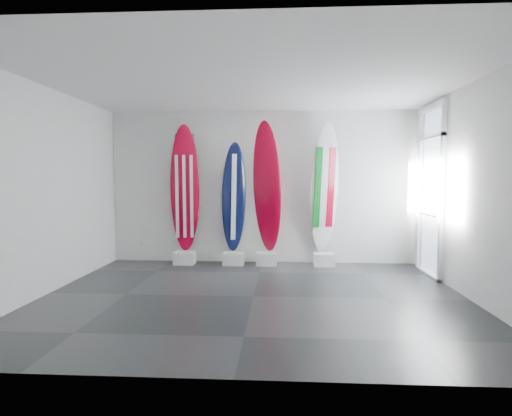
# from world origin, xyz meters

# --- Properties ---
(floor) EXTENTS (6.00, 6.00, 0.00)m
(floor) POSITION_xyz_m (0.00, 0.00, 0.00)
(floor) COLOR black
(floor) RESTS_ON ground
(ceiling) EXTENTS (6.00, 6.00, 0.00)m
(ceiling) POSITION_xyz_m (0.00, 0.00, 3.00)
(ceiling) COLOR white
(ceiling) RESTS_ON wall_back
(wall_back) EXTENTS (6.00, 0.00, 6.00)m
(wall_back) POSITION_xyz_m (0.00, 2.50, 1.50)
(wall_back) COLOR white
(wall_back) RESTS_ON ground
(wall_front) EXTENTS (6.00, 0.00, 6.00)m
(wall_front) POSITION_xyz_m (0.00, -2.50, 1.50)
(wall_front) COLOR white
(wall_front) RESTS_ON ground
(wall_left) EXTENTS (0.00, 5.00, 5.00)m
(wall_left) POSITION_xyz_m (-3.00, 0.00, 1.50)
(wall_left) COLOR white
(wall_left) RESTS_ON ground
(wall_right) EXTENTS (0.00, 5.00, 5.00)m
(wall_right) POSITION_xyz_m (3.00, 0.00, 1.50)
(wall_right) COLOR white
(wall_right) RESTS_ON ground
(display_block_usa) EXTENTS (0.40, 0.30, 0.24)m
(display_block_usa) POSITION_xyz_m (-1.50, 2.18, 0.12)
(display_block_usa) COLOR white
(display_block_usa) RESTS_ON floor
(surfboard_usa) EXTENTS (0.59, 0.33, 2.48)m
(surfboard_usa) POSITION_xyz_m (-1.50, 2.28, 1.48)
(surfboard_usa) COLOR maroon
(surfboard_usa) RESTS_ON display_block_usa
(display_block_navy) EXTENTS (0.40, 0.30, 0.24)m
(display_block_navy) POSITION_xyz_m (-0.53, 2.18, 0.12)
(display_block_navy) COLOR white
(display_block_navy) RESTS_ON floor
(surfboard_navy) EXTENTS (0.54, 0.41, 2.14)m
(surfboard_navy) POSITION_xyz_m (-0.53, 2.28, 1.31)
(surfboard_navy) COLOR black
(surfboard_navy) RESTS_ON display_block_navy
(display_block_swiss) EXTENTS (0.40, 0.30, 0.24)m
(display_block_swiss) POSITION_xyz_m (0.11, 2.18, 0.12)
(display_block_swiss) COLOR white
(display_block_swiss) RESTS_ON floor
(surfboard_swiss) EXTENTS (0.67, 0.55, 2.54)m
(surfboard_swiss) POSITION_xyz_m (0.11, 2.28, 1.51)
(surfboard_swiss) COLOR maroon
(surfboard_swiss) RESTS_ON display_block_swiss
(display_block_italy) EXTENTS (0.40, 0.30, 0.24)m
(display_block_italy) POSITION_xyz_m (1.21, 2.18, 0.12)
(display_block_italy) COLOR white
(display_block_italy) RESTS_ON floor
(surfboard_italy) EXTENTS (0.65, 0.50, 2.52)m
(surfboard_italy) POSITION_xyz_m (1.21, 2.28, 1.49)
(surfboard_italy) COLOR silver
(surfboard_italy) RESTS_ON display_block_italy
(wall_outlet) EXTENTS (0.09, 0.02, 0.13)m
(wall_outlet) POSITION_xyz_m (-2.45, 2.48, 0.35)
(wall_outlet) COLOR silver
(wall_outlet) RESTS_ON wall_back
(glass_door) EXTENTS (0.12, 1.16, 2.85)m
(glass_door) POSITION_xyz_m (2.97, 1.55, 1.43)
(glass_door) COLOR white
(glass_door) RESTS_ON floor
(balcony) EXTENTS (2.80, 2.20, 1.20)m
(balcony) POSITION_xyz_m (4.30, 1.55, 0.50)
(balcony) COLOR slate
(balcony) RESTS_ON ground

